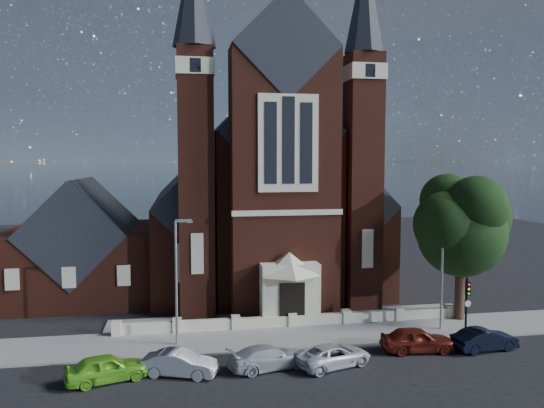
{
  "coord_description": "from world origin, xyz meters",
  "views": [
    {
      "loc": [
        -7.71,
        -29.35,
        11.67
      ],
      "look_at": [
        -0.48,
        12.0,
        8.32
      ],
      "focal_mm": 35.0,
      "sensor_mm": 36.0,
      "label": 1
    }
  ],
  "objects_px": {
    "car_silver_a": "(180,363)",
    "car_white_suv": "(333,355)",
    "church": "(258,197)",
    "street_lamp_right": "(443,265)",
    "car_lime_van": "(106,368)",
    "car_navy": "(485,339)",
    "street_tree": "(465,227)",
    "traffic_signal": "(467,299)",
    "car_dark_red": "(417,340)",
    "street_lamp_left": "(178,275)",
    "parish_hall": "(83,251)",
    "car_silver_b": "(268,357)"
  },
  "relations": [
    {
      "from": "parish_hall",
      "to": "church",
      "type": "bearing_deg",
      "value": 17.16
    },
    {
      "from": "car_lime_van",
      "to": "car_dark_red",
      "type": "xyz_separation_m",
      "value": [
        18.24,
        1.32,
        0.02
      ]
    },
    {
      "from": "street_lamp_right",
      "to": "street_lamp_left",
      "type": "bearing_deg",
      "value": 180.0
    },
    {
      "from": "traffic_signal",
      "to": "car_white_suv",
      "type": "relative_size",
      "value": 0.88
    },
    {
      "from": "car_silver_b",
      "to": "street_lamp_left",
      "type": "bearing_deg",
      "value": 33.17
    },
    {
      "from": "car_silver_a",
      "to": "car_navy",
      "type": "relative_size",
      "value": 0.99
    },
    {
      "from": "street_lamp_right",
      "to": "car_white_suv",
      "type": "height_order",
      "value": "street_lamp_right"
    },
    {
      "from": "church",
      "to": "car_lime_van",
      "type": "bearing_deg",
      "value": -116.11
    },
    {
      "from": "car_lime_van",
      "to": "car_navy",
      "type": "distance_m",
      "value": 22.51
    },
    {
      "from": "street_lamp_left",
      "to": "car_white_suv",
      "type": "distance_m",
      "value": 10.77
    },
    {
      "from": "traffic_signal",
      "to": "car_lime_van",
      "type": "height_order",
      "value": "traffic_signal"
    },
    {
      "from": "car_white_suv",
      "to": "car_navy",
      "type": "bearing_deg",
      "value": -104.24
    },
    {
      "from": "street_lamp_right",
      "to": "car_white_suv",
      "type": "relative_size",
      "value": 1.79
    },
    {
      "from": "street_lamp_left",
      "to": "church",
      "type": "bearing_deg",
      "value": 67.34
    },
    {
      "from": "car_silver_a",
      "to": "church",
      "type": "bearing_deg",
      "value": 0.02
    },
    {
      "from": "parish_hall",
      "to": "street_lamp_left",
      "type": "bearing_deg",
      "value": -59.98
    },
    {
      "from": "traffic_signal",
      "to": "car_white_suv",
      "type": "distance_m",
      "value": 10.87
    },
    {
      "from": "street_lamp_right",
      "to": "car_lime_van",
      "type": "bearing_deg",
      "value": -167.38
    },
    {
      "from": "street_tree",
      "to": "car_white_suv",
      "type": "relative_size",
      "value": 2.36
    },
    {
      "from": "car_lime_van",
      "to": "car_navy",
      "type": "bearing_deg",
      "value": -105.28
    },
    {
      "from": "street_tree",
      "to": "car_silver_a",
      "type": "xyz_separation_m",
      "value": [
        -20.43,
        -6.47,
        -6.28
      ]
    },
    {
      "from": "car_silver_b",
      "to": "car_navy",
      "type": "height_order",
      "value": "car_navy"
    },
    {
      "from": "street_tree",
      "to": "traffic_signal",
      "type": "height_order",
      "value": "street_tree"
    },
    {
      "from": "car_silver_a",
      "to": "car_white_suv",
      "type": "xyz_separation_m",
      "value": [
        8.66,
        -0.12,
        -0.05
      ]
    },
    {
      "from": "car_dark_red",
      "to": "car_white_suv",
      "type": "bearing_deg",
      "value": 108.72
    },
    {
      "from": "street_tree",
      "to": "street_lamp_right",
      "type": "distance_m",
      "value": 3.84
    },
    {
      "from": "car_silver_a",
      "to": "street_lamp_right",
      "type": "bearing_deg",
      "value": -56.82
    },
    {
      "from": "traffic_signal",
      "to": "car_silver_a",
      "type": "relative_size",
      "value": 0.97
    },
    {
      "from": "car_navy",
      "to": "car_dark_red",
      "type": "bearing_deg",
      "value": 76.24
    },
    {
      "from": "parish_hall",
      "to": "traffic_signal",
      "type": "distance_m",
      "value": 31.2
    },
    {
      "from": "car_lime_van",
      "to": "car_dark_red",
      "type": "height_order",
      "value": "car_dark_red"
    },
    {
      "from": "car_silver_a",
      "to": "street_lamp_left",
      "type": "bearing_deg",
      "value": 19.23
    },
    {
      "from": "church",
      "to": "street_lamp_right",
      "type": "xyz_separation_m",
      "value": [
        10.09,
        -18.94,
        -3.59
      ]
    },
    {
      "from": "church",
      "to": "street_lamp_right",
      "type": "height_order",
      "value": "church"
    },
    {
      "from": "street_tree",
      "to": "street_lamp_right",
      "type": "bearing_deg",
      "value": -145.74
    },
    {
      "from": "street_lamp_right",
      "to": "traffic_signal",
      "type": "relative_size",
      "value": 2.02
    },
    {
      "from": "car_silver_b",
      "to": "car_white_suv",
      "type": "height_order",
      "value": "car_silver_b"
    },
    {
      "from": "car_lime_van",
      "to": "car_silver_b",
      "type": "height_order",
      "value": "car_lime_van"
    },
    {
      "from": "church",
      "to": "street_tree",
      "type": "bearing_deg",
      "value": -53.83
    },
    {
      "from": "parish_hall",
      "to": "car_silver_a",
      "type": "relative_size",
      "value": 2.96
    },
    {
      "from": "street_tree",
      "to": "traffic_signal",
      "type": "relative_size",
      "value": 2.67
    },
    {
      "from": "church",
      "to": "car_navy",
      "type": "xyz_separation_m",
      "value": [
        10.82,
        -22.99,
        -7.5
      ]
    },
    {
      "from": "street_tree",
      "to": "car_silver_b",
      "type": "relative_size",
      "value": 2.35
    },
    {
      "from": "street_lamp_right",
      "to": "car_dark_red",
      "type": "xyz_separation_m",
      "value": [
        -3.52,
        -3.56,
        -3.84
      ]
    },
    {
      "from": "parish_hall",
      "to": "car_silver_b",
      "type": "height_order",
      "value": "parish_hall"
    },
    {
      "from": "church",
      "to": "parish_hall",
      "type": "bearing_deg",
      "value": -162.84
    },
    {
      "from": "street_lamp_left",
      "to": "car_silver_a",
      "type": "bearing_deg",
      "value": -89.08
    },
    {
      "from": "car_silver_b",
      "to": "car_lime_van",
      "type": "bearing_deg",
      "value": 77.58
    },
    {
      "from": "car_silver_b",
      "to": "car_white_suv",
      "type": "xyz_separation_m",
      "value": [
        3.74,
        -0.27,
        -0.03
      ]
    },
    {
      "from": "street_tree",
      "to": "traffic_signal",
      "type": "bearing_deg",
      "value": -115.95
    }
  ]
}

